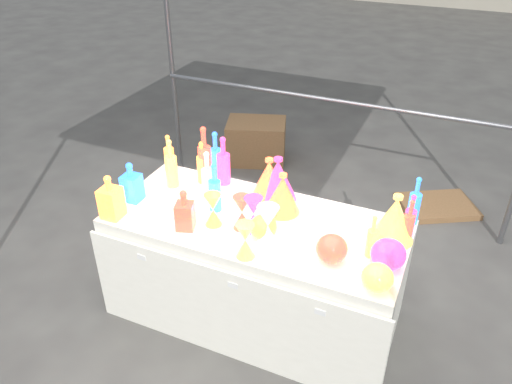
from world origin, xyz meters
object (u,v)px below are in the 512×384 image
at_px(cardboard_box_closed, 256,141).
at_px(lampshade_0, 269,178).
at_px(globe_0, 263,228).
at_px(display_table, 255,269).
at_px(decanter_0, 110,197).
at_px(bottle_0, 169,153).
at_px(hourglass_0, 242,212).

height_order(cardboard_box_closed, lampshade_0, lampshade_0).
distance_m(globe_0, lampshade_0, 0.45).
bearing_deg(cardboard_box_closed, display_table, -84.77).
bearing_deg(decanter_0, globe_0, 8.58).
distance_m(bottle_0, decanter_0, 0.64).
bearing_deg(bottle_0, globe_0, -27.03).
height_order(display_table, cardboard_box_closed, display_table).
height_order(display_table, globe_0, globe_0).
relative_size(bottle_0, hourglass_0, 1.27).
bearing_deg(globe_0, lampshade_0, 108.57).
bearing_deg(hourglass_0, globe_0, -14.25).
bearing_deg(globe_0, bottle_0, 152.97).
xyz_separation_m(hourglass_0, globe_0, (0.15, -0.04, -0.04)).
distance_m(display_table, hourglass_0, 0.49).
xyz_separation_m(display_table, bottle_0, (-0.81, 0.34, 0.51)).
xyz_separation_m(cardboard_box_closed, decanter_0, (0.08, -2.33, 0.68)).
relative_size(display_table, decanter_0, 6.49).
distance_m(hourglass_0, lampshade_0, 0.38).
distance_m(cardboard_box_closed, globe_0, 2.45).
bearing_deg(hourglass_0, display_table, 64.51).
xyz_separation_m(display_table, hourglass_0, (-0.04, -0.09, 0.48)).
relative_size(cardboard_box_closed, decanter_0, 2.09).
relative_size(display_table, lampshade_0, 6.63).
height_order(globe_0, lampshade_0, lampshade_0).
relative_size(cardboard_box_closed, bottle_0, 2.18).
bearing_deg(cardboard_box_closed, bottle_0, -105.70).
xyz_separation_m(cardboard_box_closed, globe_0, (1.00, -2.16, 0.60)).
height_order(cardboard_box_closed, hourglass_0, hourglass_0).
xyz_separation_m(decanter_0, lampshade_0, (0.78, 0.59, -0.00)).
distance_m(cardboard_box_closed, hourglass_0, 2.37).
bearing_deg(display_table, hourglass_0, -115.49).
bearing_deg(decanter_0, cardboard_box_closed, 89.98).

